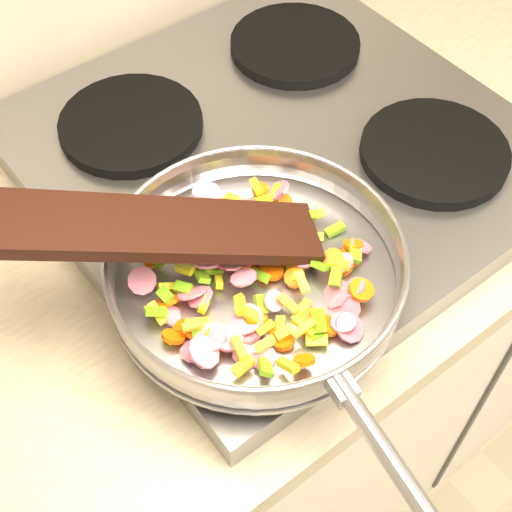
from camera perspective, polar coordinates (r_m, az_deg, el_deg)
cooktop at (r=0.96m, az=1.90°, el=8.21°), size 0.60×0.60×0.04m
grate_fl at (r=0.80m, az=0.38°, el=-0.19°), size 0.19×0.19×0.02m
grate_fr at (r=0.94m, az=14.09°, el=8.09°), size 0.19×0.19×0.02m
grate_bl at (r=0.97m, az=-9.98°, el=10.35°), size 0.19×0.19×0.02m
grate_br at (r=1.09m, az=3.14°, el=16.53°), size 0.19×0.19×0.02m
saute_pan at (r=0.75m, az=0.09°, el=-0.90°), size 0.35×0.52×0.05m
vegetable_heap at (r=0.75m, az=0.10°, el=-1.67°), size 0.26×0.27×0.05m
wooden_spatula at (r=0.73m, az=-7.56°, el=2.19°), size 0.33×0.21×0.12m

